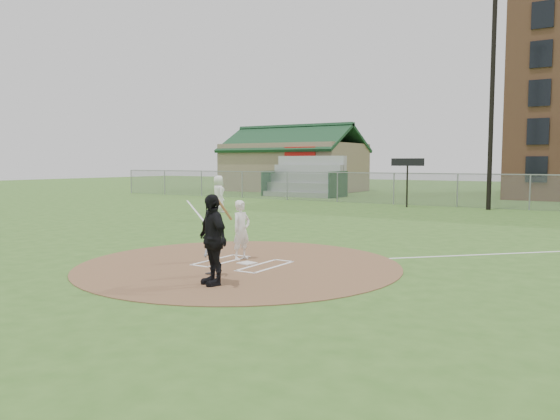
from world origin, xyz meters
The scene contains 14 objects.
ground centered at (0.00, 0.00, 0.00)m, with size 140.00×140.00×0.00m, color #366121.
dirt_circle centered at (0.00, 0.00, 0.01)m, with size 8.40×8.40×0.02m, color brown.
home_plate centered at (0.11, 0.19, 0.03)m, with size 0.40×0.40×0.03m, color silver.
foul_line_third centered at (-9.00, 9.00, 0.01)m, with size 0.10×24.00×0.01m, color white.
catcher centered at (0.36, -1.52, 0.55)m, with size 0.52×0.40×1.07m, color gray.
umpire centered at (0.92, -2.22, 1.01)m, with size 1.16×0.48×1.98m, color black.
ondeck_player centered at (-9.93, 11.56, 0.99)m, with size 0.97×0.63×1.98m, color white.
batters_boxes centered at (0.00, 0.15, 0.03)m, with size 2.08×1.88×0.01m.
batter_at_plate centered at (-0.38, 0.61, 0.84)m, with size 0.63×1.03×1.78m.
outfield_fence centered at (0.00, 22.00, 1.02)m, with size 56.08×0.08×2.03m.
bleachers centered at (-13.00, 26.20, 1.59)m, with size 6.08×3.20×3.20m.
clubhouse centered at (-18.00, 32.99, 2.39)m, with size 12.20×8.71×6.23m.
light_pole centered at (2.00, 21.00, 6.61)m, with size 1.20×0.30×12.22m.
scoreboard_sign centered at (-2.50, 20.20, 2.39)m, with size 2.00×0.10×2.93m.
Camera 1 is at (8.43, -11.37, 2.68)m, focal length 35.00 mm.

